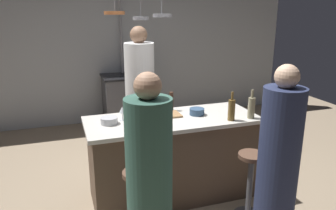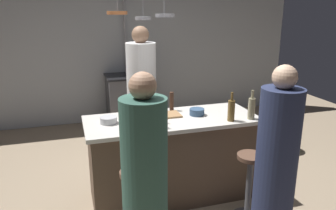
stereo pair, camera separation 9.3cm
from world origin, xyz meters
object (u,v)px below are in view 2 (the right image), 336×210
object	(u,v)px
bar_stool_left	(136,203)
guest_right	(276,168)
potted_plant	(281,130)
wine_bottle_green	(156,116)
wine_bottle_amber	(231,110)
guest_left	(145,187)
wine_bottle_white	(251,108)
wine_glass_near_right_guest	(136,107)
wine_bottle_rose	(154,111)
pepper_mill	(172,101)
stove_range	(130,100)
chef	(142,101)
bar_stool_right	(249,184)
mixing_bowl_steel	(109,120)
wine_glass_by_chef	(122,110)
mixing_bowl_blue	(197,112)
cutting_board	(165,115)

from	to	relation	value
bar_stool_left	guest_right	distance (m)	1.22
guest_right	potted_plant	bearing A→B (deg)	52.79
wine_bottle_green	wine_bottle_amber	xyz separation A→B (m)	(0.78, -0.04, 0.00)
guest_right	guest_left	bearing A→B (deg)	179.08
wine_bottle_white	wine_glass_near_right_guest	distance (m)	1.19
bar_stool_left	wine_bottle_rose	world-z (taller)	wine_bottle_rose
pepper_mill	stove_range	bearing A→B (deg)	92.02
guest_right	wine_bottle_green	world-z (taller)	guest_right
chef	stove_range	bearing A→B (deg)	85.91
bar_stool_right	wine_bottle_amber	size ratio (longest dim) A/B	2.28
chef	guest_right	size ratio (longest dim) A/B	1.12
wine_bottle_green	mixing_bowl_steel	size ratio (longest dim) A/B	1.72
wine_glass_by_chef	mixing_bowl_blue	bearing A→B (deg)	-5.27
stove_range	potted_plant	size ratio (longest dim) A/B	1.71
wine_bottle_green	wine_glass_by_chef	size ratio (longest dim) A/B	1.98
wine_bottle_green	wine_bottle_white	distance (m)	1.00
wine_bottle_white	wine_glass_by_chef	bearing A→B (deg)	164.42
wine_bottle_amber	mixing_bowl_blue	world-z (taller)	wine_bottle_amber
mixing_bowl_blue	wine_glass_near_right_guest	bearing A→B (deg)	167.81
stove_range	bar_stool_left	size ratio (longest dim) A/B	1.31
wine_glass_by_chef	guest_right	bearing A→B (deg)	-45.91
bar_stool_left	mixing_bowl_steel	size ratio (longest dim) A/B	4.04
chef	wine_glass_near_right_guest	bearing A→B (deg)	-106.57
stove_range	guest_left	distance (m)	3.50
wine_glass_by_chef	mixing_bowl_blue	world-z (taller)	wine_glass_by_chef
guest_left	pepper_mill	distance (m)	1.42
wine_bottle_white	mixing_bowl_steel	distance (m)	1.45
potted_plant	mixing_bowl_blue	bearing A→B (deg)	-156.72
guest_right	wine_glass_near_right_guest	distance (m)	1.51
guest_left	wine_bottle_white	size ratio (longest dim) A/B	5.26
mixing_bowl_blue	wine_bottle_rose	bearing A→B (deg)	-169.30
wine_bottle_white	guest_right	bearing A→B (deg)	-104.85
stove_range	wine_glass_by_chef	world-z (taller)	wine_glass_by_chef
cutting_board	mixing_bowl_blue	xyz separation A→B (m)	(0.33, -0.07, 0.03)
cutting_board	wine_glass_by_chef	distance (m)	0.47
wine_glass_near_right_guest	mixing_bowl_steel	size ratio (longest dim) A/B	0.87
chef	guest_left	xyz separation A→B (m)	(-0.42, -1.97, -0.09)
pepper_mill	wine_glass_by_chef	world-z (taller)	pepper_mill
chef	bar_stool_right	world-z (taller)	chef
chef	wine_bottle_amber	world-z (taller)	chef
cutting_board	wine_bottle_rose	bearing A→B (deg)	-134.25
stove_range	guest_right	xyz separation A→B (m)	(0.57, -3.46, 0.29)
guest_left	wine_glass_near_right_guest	size ratio (longest dim) A/B	10.94
cutting_board	wine_bottle_amber	bearing A→B (deg)	-30.34
guest_left	mixing_bowl_blue	size ratio (longest dim) A/B	10.09
wine_bottle_white	mixing_bowl_blue	xyz separation A→B (m)	(-0.49, 0.28, -0.08)
cutting_board	wine_bottle_white	xyz separation A→B (m)	(0.82, -0.35, 0.11)
guest_left	wine_bottle_white	xyz separation A→B (m)	(1.30, 0.74, 0.28)
potted_plant	wine_bottle_green	world-z (taller)	wine_bottle_green
wine_bottle_white	mixing_bowl_blue	distance (m)	0.57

